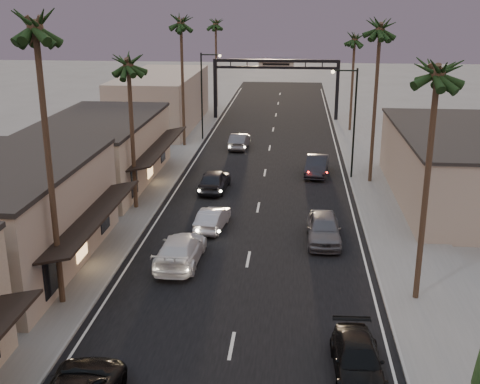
% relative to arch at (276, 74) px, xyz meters
% --- Properties ---
extents(ground, '(200.00, 200.00, 0.00)m').
position_rel_arch_xyz_m(ground, '(0.00, -30.00, -5.53)').
color(ground, slate).
rests_on(ground, ground).
extents(road, '(14.00, 120.00, 0.02)m').
position_rel_arch_xyz_m(road, '(0.00, -25.00, -5.53)').
color(road, black).
rests_on(road, ground).
extents(sidewalk_left, '(5.00, 92.00, 0.12)m').
position_rel_arch_xyz_m(sidewalk_left, '(-9.50, -18.00, -5.47)').
color(sidewalk_left, slate).
rests_on(sidewalk_left, ground).
extents(sidewalk_right, '(5.00, 92.00, 0.12)m').
position_rel_arch_xyz_m(sidewalk_right, '(9.50, -18.00, -5.47)').
color(sidewalk_right, slate).
rests_on(sidewalk_right, ground).
extents(storefront_mid, '(8.00, 14.00, 5.50)m').
position_rel_arch_xyz_m(storefront_mid, '(-13.00, -44.00, -2.78)').
color(storefront_mid, '#A59784').
rests_on(storefront_mid, ground).
extents(storefront_far, '(8.00, 16.00, 5.00)m').
position_rel_arch_xyz_m(storefront_far, '(-13.00, -28.00, -3.03)').
color(storefront_far, tan).
rests_on(storefront_far, ground).
extents(storefront_dist, '(8.00, 20.00, 6.00)m').
position_rel_arch_xyz_m(storefront_dist, '(-13.00, -5.00, -2.53)').
color(storefront_dist, '#A59784').
rests_on(storefront_dist, ground).
extents(building_right, '(8.00, 18.00, 5.00)m').
position_rel_arch_xyz_m(building_right, '(14.00, -30.00, -3.03)').
color(building_right, '#A59784').
rests_on(building_right, ground).
extents(arch, '(15.20, 0.40, 7.27)m').
position_rel_arch_xyz_m(arch, '(0.00, 0.00, 0.00)').
color(arch, black).
rests_on(arch, ground).
extents(streetlight_right, '(2.13, 0.30, 9.00)m').
position_rel_arch_xyz_m(streetlight_right, '(6.92, -25.00, -0.20)').
color(streetlight_right, black).
rests_on(streetlight_right, ground).
extents(streetlight_left, '(2.13, 0.30, 9.00)m').
position_rel_arch_xyz_m(streetlight_left, '(-6.92, -12.00, -0.20)').
color(streetlight_left, black).
rests_on(streetlight_left, ground).
extents(palm_lb, '(3.20, 3.20, 15.20)m').
position_rel_arch_xyz_m(palm_lb, '(-8.60, -48.00, 7.85)').
color(palm_lb, '#38281C').
rests_on(palm_lb, ground).
extents(palm_lc, '(3.20, 3.20, 12.20)m').
position_rel_arch_xyz_m(palm_lc, '(-8.60, -34.00, 4.94)').
color(palm_lc, '#38281C').
rests_on(palm_lc, ground).
extents(palm_ld, '(3.20, 3.20, 14.20)m').
position_rel_arch_xyz_m(palm_ld, '(-8.60, -15.00, 6.88)').
color(palm_ld, '#38281C').
rests_on(palm_ld, ground).
extents(palm_ra, '(3.20, 3.20, 13.20)m').
position_rel_arch_xyz_m(palm_ra, '(8.60, -46.00, 5.91)').
color(palm_ra, '#38281C').
rests_on(palm_ra, ground).
extents(palm_rb, '(3.20, 3.20, 14.20)m').
position_rel_arch_xyz_m(palm_rb, '(8.60, -26.00, 6.88)').
color(palm_rb, '#38281C').
rests_on(palm_rb, ground).
extents(palm_rc, '(3.20, 3.20, 12.20)m').
position_rel_arch_xyz_m(palm_rc, '(8.60, -6.00, 4.94)').
color(palm_rc, '#38281C').
rests_on(palm_rc, ground).
extents(palm_far, '(3.20, 3.20, 13.20)m').
position_rel_arch_xyz_m(palm_far, '(-8.30, 8.00, 5.91)').
color(palm_far, '#38281C').
rests_on(palm_far, ground).
extents(oncoming_silver, '(1.97, 4.35, 1.38)m').
position_rel_arch_xyz_m(oncoming_silver, '(-2.67, -37.35, -4.84)').
color(oncoming_silver, '#A1A1A6').
rests_on(oncoming_silver, ground).
extents(oncoming_white, '(2.43, 5.65, 1.62)m').
position_rel_arch_xyz_m(oncoming_white, '(-3.74, -42.85, -4.72)').
color(oncoming_white, silver).
rests_on(oncoming_white, ground).
extents(oncoming_dgrey, '(2.29, 4.99, 1.66)m').
position_rel_arch_xyz_m(oncoming_dgrey, '(-3.63, -29.32, -4.70)').
color(oncoming_dgrey, black).
rests_on(oncoming_dgrey, ground).
extents(oncoming_grey_far, '(1.85, 4.67, 1.51)m').
position_rel_arch_xyz_m(oncoming_grey_far, '(-3.00, -15.43, -4.78)').
color(oncoming_grey_far, '#535459').
rests_on(oncoming_grey_far, ground).
extents(curbside_black, '(2.06, 4.74, 1.36)m').
position_rel_arch_xyz_m(curbside_black, '(5.13, -52.61, -4.85)').
color(curbside_black, black).
rests_on(curbside_black, ground).
extents(curbside_grey, '(2.05, 5.01, 1.70)m').
position_rel_arch_xyz_m(curbside_grey, '(4.35, -38.93, -4.68)').
color(curbside_grey, '#55565B').
rests_on(curbside_grey, ground).
extents(curbside_far, '(2.24, 5.03, 1.61)m').
position_rel_arch_xyz_m(curbside_far, '(4.37, -24.22, -4.73)').
color(curbside_far, black).
rests_on(curbside_far, ground).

